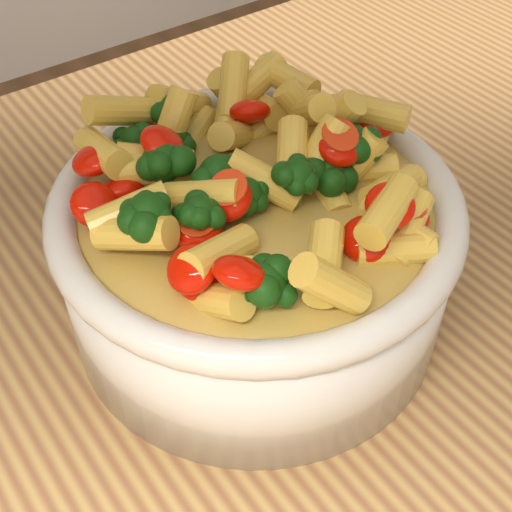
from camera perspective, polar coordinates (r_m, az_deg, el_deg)
table at (r=0.58m, az=0.39°, el=-12.55°), size 1.20×0.80×0.90m
serving_bowl at (r=0.47m, az=0.00°, el=0.12°), size 0.26×0.26×0.11m
pasta_salad at (r=0.43m, az=0.00°, el=6.79°), size 0.21×0.21×0.05m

